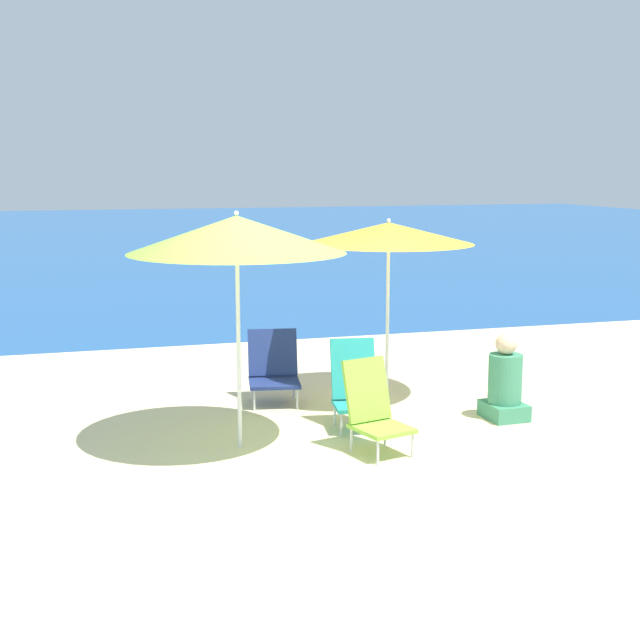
# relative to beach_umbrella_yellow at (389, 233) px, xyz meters

# --- Properties ---
(ground_plane) EXTENTS (60.00, 60.00, 0.00)m
(ground_plane) POSITION_rel_beach_umbrella_yellow_xyz_m (-1.25, -1.80, -1.77)
(ground_plane) COLOR beige
(sea_water) EXTENTS (60.00, 40.00, 0.01)m
(sea_water) POSITION_rel_beach_umbrella_yellow_xyz_m (-1.25, 23.50, -1.76)
(sea_water) COLOR #1E5699
(sea_water) RESTS_ON ground
(beach_umbrella_yellow) EXTENTS (1.76, 1.76, 1.92)m
(beach_umbrella_yellow) POSITION_rel_beach_umbrella_yellow_xyz_m (0.00, 0.00, 0.00)
(beach_umbrella_yellow) COLOR white
(beach_umbrella_yellow) RESTS_ON ground
(beach_umbrella_lime) EXTENTS (1.87, 1.87, 2.08)m
(beach_umbrella_lime) POSITION_rel_beach_umbrella_yellow_xyz_m (-1.81, -1.15, 0.11)
(beach_umbrella_lime) COLOR white
(beach_umbrella_lime) RESTS_ON ground
(beach_chair_lime) EXTENTS (0.56, 0.65, 0.80)m
(beach_chair_lime) POSITION_rel_beach_umbrella_yellow_xyz_m (-0.72, -1.58, -1.38)
(beach_chair_lime) COLOR silver
(beach_chair_lime) RESTS_ON ground
(beach_chair_teal) EXTENTS (0.50, 0.59, 0.83)m
(beach_chair_teal) POSITION_rel_beach_umbrella_yellow_xyz_m (-0.64, -0.84, -1.36)
(beach_chair_teal) COLOR silver
(beach_chair_teal) RESTS_ON ground
(beach_chair_navy) EXTENTS (0.62, 0.70, 0.74)m
(beach_chair_navy) POSITION_rel_beach_umbrella_yellow_xyz_m (-1.16, 0.28, -1.41)
(beach_chair_navy) COLOR silver
(beach_chair_navy) RESTS_ON ground
(person_seated_near) EXTENTS (0.38, 0.44, 0.86)m
(person_seated_near) POSITION_rel_beach_umbrella_yellow_xyz_m (0.85, -1.00, -1.42)
(person_seated_near) COLOR #3F8C66
(person_seated_near) RESTS_ON ground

